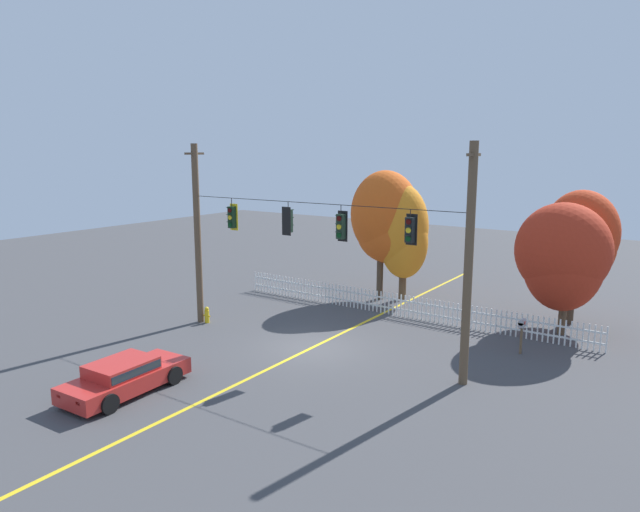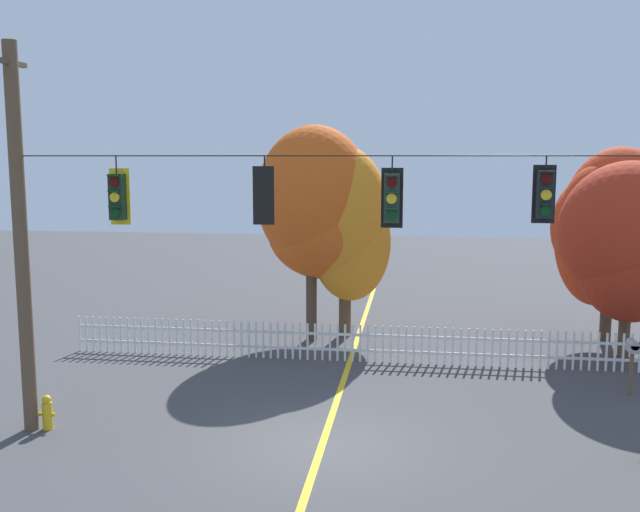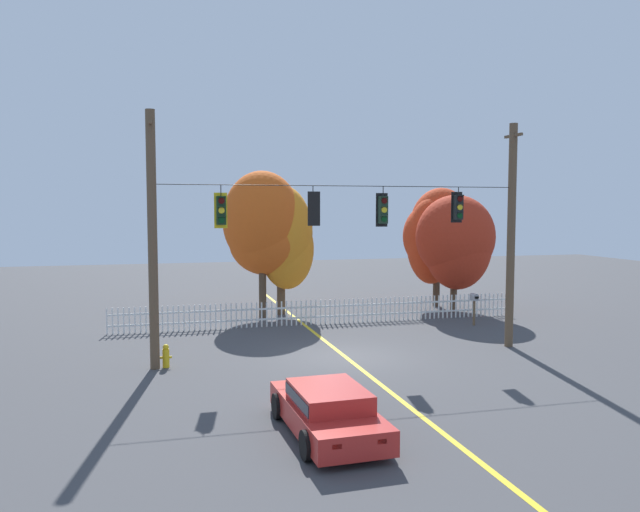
{
  "view_description": "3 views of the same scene",
  "coord_description": "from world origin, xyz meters",
  "px_view_note": "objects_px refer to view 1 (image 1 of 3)",
  "views": [
    {
      "loc": [
        12.99,
        -18.33,
        8.02
      ],
      "look_at": [
        -0.45,
        1.25,
        3.62
      ],
      "focal_mm": 32.05,
      "sensor_mm": 36.0,
      "label": 1
    },
    {
      "loc": [
        1.87,
        -13.99,
        5.95
      ],
      "look_at": [
        -0.25,
        1.54,
        3.77
      ],
      "focal_mm": 39.87,
      "sensor_mm": 36.0,
      "label": 2
    },
    {
      "loc": [
        -6.37,
        -20.74,
        5.22
      ],
      "look_at": [
        -0.68,
        0.87,
        3.51
      ],
      "focal_mm": 35.14,
      "sensor_mm": 36.0,
      "label": 3
    }
  ],
  "objects_px": {
    "traffic_signal_eastbound_side": "(232,217)",
    "fire_hydrant": "(207,315)",
    "roadside_mailbox": "(522,326)",
    "traffic_signal_southbound_primary": "(288,221)",
    "traffic_signal_northbound_secondary": "(410,230)",
    "autumn_maple_mid": "(401,233)",
    "parked_car": "(125,376)",
    "autumn_oak_far_east": "(572,243)",
    "autumn_maple_far_west": "(563,255)",
    "traffic_signal_northbound_primary": "(341,226)",
    "autumn_maple_near_fence": "(387,222)"
  },
  "relations": [
    {
      "from": "autumn_oak_far_east",
      "to": "fire_hydrant",
      "type": "relative_size",
      "value": 8.11
    },
    {
      "from": "traffic_signal_eastbound_side",
      "to": "fire_hydrant",
      "type": "distance_m",
      "value": 5.11
    },
    {
      "from": "traffic_signal_northbound_secondary",
      "to": "autumn_maple_mid",
      "type": "xyz_separation_m",
      "value": [
        -4.71,
        8.83,
        -1.52
      ]
    },
    {
      "from": "traffic_signal_eastbound_side",
      "to": "roadside_mailbox",
      "type": "distance_m",
      "value": 12.92
    },
    {
      "from": "autumn_oak_far_east",
      "to": "roadside_mailbox",
      "type": "relative_size",
      "value": 4.38
    },
    {
      "from": "traffic_signal_northbound_primary",
      "to": "autumn_maple_far_west",
      "type": "distance_m",
      "value": 9.98
    },
    {
      "from": "traffic_signal_northbound_secondary",
      "to": "parked_car",
      "type": "xyz_separation_m",
      "value": [
        -6.89,
        -7.17,
        -4.65
      ]
    },
    {
      "from": "parked_car",
      "to": "autumn_maple_near_fence",
      "type": "bearing_deg",
      "value": 85.38
    },
    {
      "from": "autumn_maple_far_west",
      "to": "parked_car",
      "type": "height_order",
      "value": "autumn_maple_far_west"
    },
    {
      "from": "roadside_mailbox",
      "to": "autumn_maple_mid",
      "type": "bearing_deg",
      "value": 148.85
    },
    {
      "from": "autumn_maple_mid",
      "to": "autumn_maple_far_west",
      "type": "relative_size",
      "value": 1.08
    },
    {
      "from": "traffic_signal_eastbound_side",
      "to": "autumn_oak_far_east",
      "type": "distance_m",
      "value": 15.5
    },
    {
      "from": "autumn_maple_mid",
      "to": "autumn_maple_far_west",
      "type": "xyz_separation_m",
      "value": [
        8.41,
        -1.5,
        -0.09
      ]
    },
    {
      "from": "autumn_maple_near_fence",
      "to": "autumn_oak_far_east",
      "type": "xyz_separation_m",
      "value": [
        9.25,
        0.55,
        -0.38
      ]
    },
    {
      "from": "autumn_maple_mid",
      "to": "fire_hydrant",
      "type": "relative_size",
      "value": 8.19
    },
    {
      "from": "traffic_signal_northbound_primary",
      "to": "traffic_signal_eastbound_side",
      "type": "bearing_deg",
      "value": -180.0
    },
    {
      "from": "traffic_signal_northbound_secondary",
      "to": "autumn_oak_far_east",
      "type": "height_order",
      "value": "autumn_oak_far_east"
    },
    {
      "from": "autumn_maple_mid",
      "to": "autumn_oak_far_east",
      "type": "bearing_deg",
      "value": 4.3
    },
    {
      "from": "parked_car",
      "to": "roadside_mailbox",
      "type": "height_order",
      "value": "roadside_mailbox"
    },
    {
      "from": "roadside_mailbox",
      "to": "traffic_signal_southbound_primary",
      "type": "bearing_deg",
      "value": -153.63
    },
    {
      "from": "traffic_signal_northbound_secondary",
      "to": "autumn_oak_far_east",
      "type": "bearing_deg",
      "value": 68.87
    },
    {
      "from": "autumn_maple_near_fence",
      "to": "autumn_oak_far_east",
      "type": "relative_size",
      "value": 1.11
    },
    {
      "from": "autumn_maple_near_fence",
      "to": "autumn_maple_mid",
      "type": "distance_m",
      "value": 1.03
    },
    {
      "from": "autumn_oak_far_east",
      "to": "traffic_signal_eastbound_side",
      "type": "bearing_deg",
      "value": -142.23
    },
    {
      "from": "traffic_signal_northbound_primary",
      "to": "autumn_maple_near_fence",
      "type": "xyz_separation_m",
      "value": [
        -2.69,
        8.91,
        -0.92
      ]
    },
    {
      "from": "traffic_signal_southbound_primary",
      "to": "autumn_maple_mid",
      "type": "distance_m",
      "value": 9.0
    },
    {
      "from": "autumn_maple_near_fence",
      "to": "fire_hydrant",
      "type": "bearing_deg",
      "value": -118.49
    },
    {
      "from": "traffic_signal_southbound_primary",
      "to": "parked_car",
      "type": "xyz_separation_m",
      "value": [
        -1.45,
        -7.15,
        -4.6
      ]
    },
    {
      "from": "traffic_signal_eastbound_side",
      "to": "autumn_maple_far_west",
      "type": "distance_m",
      "value": 14.36
    },
    {
      "from": "traffic_signal_eastbound_side",
      "to": "traffic_signal_northbound_secondary",
      "type": "xyz_separation_m",
      "value": [
        8.55,
        -0.0,
        0.11
      ]
    },
    {
      "from": "traffic_signal_southbound_primary",
      "to": "traffic_signal_northbound_secondary",
      "type": "relative_size",
      "value": 1.06
    },
    {
      "from": "traffic_signal_northbound_primary",
      "to": "traffic_signal_northbound_secondary",
      "type": "height_order",
      "value": "same"
    },
    {
      "from": "traffic_signal_eastbound_side",
      "to": "traffic_signal_southbound_primary",
      "type": "bearing_deg",
      "value": -0.35
    },
    {
      "from": "traffic_signal_northbound_primary",
      "to": "autumn_oak_far_east",
      "type": "xyz_separation_m",
      "value": [
        6.56,
        9.46,
        -1.3
      ]
    },
    {
      "from": "autumn_oak_far_east",
      "to": "autumn_maple_far_west",
      "type": "height_order",
      "value": "autumn_oak_far_east"
    },
    {
      "from": "traffic_signal_eastbound_side",
      "to": "autumn_maple_mid",
      "type": "distance_m",
      "value": 9.74
    },
    {
      "from": "parked_car",
      "to": "fire_hydrant",
      "type": "relative_size",
      "value": 5.66
    },
    {
      "from": "traffic_signal_eastbound_side",
      "to": "traffic_signal_northbound_primary",
      "type": "height_order",
      "value": "same"
    },
    {
      "from": "traffic_signal_northbound_secondary",
      "to": "roadside_mailbox",
      "type": "distance_m",
      "value": 6.57
    },
    {
      "from": "traffic_signal_eastbound_side",
      "to": "autumn_maple_mid",
      "type": "xyz_separation_m",
      "value": [
        3.85,
        8.83,
        -1.41
      ]
    },
    {
      "from": "autumn_maple_far_west",
      "to": "roadside_mailbox",
      "type": "height_order",
      "value": "autumn_maple_far_west"
    },
    {
      "from": "autumn_oak_far_east",
      "to": "autumn_maple_far_west",
      "type": "bearing_deg",
      "value": -88.71
    },
    {
      "from": "traffic_signal_eastbound_side",
      "to": "autumn_maple_far_west",
      "type": "xyz_separation_m",
      "value": [
        12.26,
        7.33,
        -1.51
      ]
    },
    {
      "from": "fire_hydrant",
      "to": "roadside_mailbox",
      "type": "distance_m",
      "value": 14.05
    },
    {
      "from": "autumn_oak_far_east",
      "to": "fire_hydrant",
      "type": "bearing_deg",
      "value": -146.22
    },
    {
      "from": "traffic_signal_eastbound_side",
      "to": "traffic_signal_northbound_secondary",
      "type": "relative_size",
      "value": 1.11
    },
    {
      "from": "autumn_maple_mid",
      "to": "autumn_oak_far_east",
      "type": "xyz_separation_m",
      "value": [
        8.36,
        0.63,
        0.13
      ]
    },
    {
      "from": "traffic_signal_southbound_primary",
      "to": "roadside_mailbox",
      "type": "height_order",
      "value": "traffic_signal_southbound_primary"
    },
    {
      "from": "autumn_maple_mid",
      "to": "autumn_maple_near_fence",
      "type": "bearing_deg",
      "value": 175.14
    },
    {
      "from": "traffic_signal_southbound_primary",
      "to": "autumn_maple_mid",
      "type": "bearing_deg",
      "value": 85.25
    }
  ]
}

